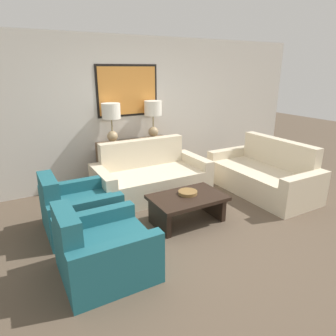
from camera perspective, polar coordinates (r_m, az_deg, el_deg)
The scene contains 11 objects.
ground_plane at distance 4.12m, azimuth 6.28°, elevation -12.15°, with size 20.00×20.00×0.00m, color brown.
back_wall at distance 5.76m, azimuth -7.73°, elevation 10.75°, with size 7.92×0.12×2.65m.
console_table at distance 5.72m, azimuth -6.38°, elevation 1.28°, with size 1.37×0.36×0.82m.
table_lamp_left at distance 5.39m, azimuth -10.75°, elevation 9.60°, with size 0.32×0.32×0.70m.
table_lamp_right at distance 5.70m, azimuth -2.87°, elevation 10.36°, with size 0.32×0.32×0.70m.
couch_by_back_wall at distance 5.16m, azimuth -3.30°, elevation -1.92°, with size 1.91×0.95×0.91m.
couch_by_side at distance 5.54m, azimuth 17.69°, elevation -1.37°, with size 0.95×1.91×0.91m.
coffee_table at distance 4.24m, azimuth 3.72°, elevation -6.71°, with size 1.03×0.67×0.40m.
decorative_bowl at distance 4.26m, azimuth 3.79°, elevation -4.68°, with size 0.27×0.27×0.05m.
armchair_near_back_wall at distance 4.22m, azimuth -16.71°, elevation -7.81°, with size 0.92×0.88×0.82m.
armchair_near_camera at distance 3.31m, azimuth -12.28°, elevation -15.21°, with size 0.92×0.88×0.82m.
Camera 1 is at (-2.11, -2.85, 2.09)m, focal length 32.00 mm.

